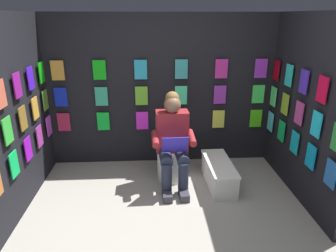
# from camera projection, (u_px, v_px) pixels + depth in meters

# --- Properties ---
(ground_plane) EXTENTS (30.00, 30.00, 0.00)m
(ground_plane) POSITION_uv_depth(u_px,v_px,m) (170.00, 250.00, 2.84)
(ground_plane) COLOR #9E998E
(display_wall_back) EXTENTS (3.23, 0.14, 2.10)m
(display_wall_back) POSITION_uv_depth(u_px,v_px,m) (161.00, 91.00, 4.29)
(display_wall_back) COLOR black
(display_wall_back) RESTS_ON ground
(display_wall_left) EXTENTS (0.14, 1.88, 2.10)m
(display_wall_left) POSITION_uv_depth(u_px,v_px,m) (307.00, 110.00, 3.45)
(display_wall_left) COLOR black
(display_wall_left) RESTS_ON ground
(display_wall_right) EXTENTS (0.14, 1.88, 2.10)m
(display_wall_right) POSITION_uv_depth(u_px,v_px,m) (14.00, 115.00, 3.27)
(display_wall_right) COLOR black
(display_wall_right) RESTS_ON ground
(toilet) EXTENTS (0.41, 0.56, 0.77)m
(toilet) POSITION_uv_depth(u_px,v_px,m) (171.00, 153.00, 4.05)
(toilet) COLOR white
(toilet) RESTS_ON ground
(person_reading) EXTENTS (0.53, 0.69, 1.19)m
(person_reading) POSITION_uv_depth(u_px,v_px,m) (173.00, 141.00, 3.75)
(person_reading) COLOR maroon
(person_reading) RESTS_ON ground
(comic_longbox_near) EXTENTS (0.33, 0.82, 0.31)m
(comic_longbox_near) POSITION_uv_depth(u_px,v_px,m) (219.00, 173.00, 3.89)
(comic_longbox_near) COLOR white
(comic_longbox_near) RESTS_ON ground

